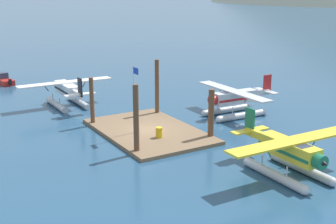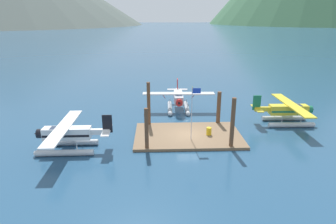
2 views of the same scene
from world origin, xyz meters
name	(u,v)px [view 1 (image 1 of 2)]	position (x,y,z in m)	size (l,w,h in m)	color
ground_plane	(149,133)	(0.00, 0.00, 0.00)	(1200.00, 1200.00, 0.00)	navy
dock_platform	(149,131)	(0.00, 0.00, 0.15)	(12.22, 7.82, 0.30)	brown
piling_near_left	(92,102)	(-4.65, -3.46, 2.30)	(0.41, 0.41, 4.59)	brown
piling_near_right	(136,120)	(4.22, -3.34, 2.77)	(0.44, 0.44, 5.54)	brown
piling_far_left	(157,88)	(-4.57, 3.48, 2.86)	(0.42, 0.42, 5.72)	brown
piling_far_right	(211,115)	(4.26, 3.74, 2.18)	(0.50, 0.50, 4.36)	brown
flagpole	(134,91)	(0.31, -1.50, 4.03)	(0.95, 0.10, 6.00)	silver
fuel_drum	(159,132)	(2.38, -0.28, 0.74)	(0.62, 0.62, 0.88)	gold
seaplane_silver_bow_centre	(235,101)	(-0.38, 10.08, 1.58)	(10.44, 7.98, 3.84)	#B7BABF
seaplane_white_port_aft	(67,92)	(-12.83, -3.17, 1.58)	(7.98, 10.41, 3.84)	#B7BABF
seaplane_yellow_stbd_fwd	(289,154)	(13.29, 3.68, 1.58)	(7.98, 10.42, 3.84)	#B7BABF
boat_red_open_sw	(4,80)	(-28.96, -6.67, 0.49)	(4.87, 2.05, 1.50)	#B2231E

